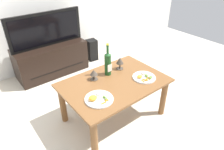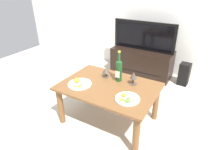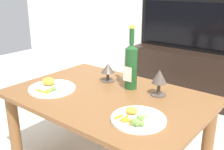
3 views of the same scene
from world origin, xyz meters
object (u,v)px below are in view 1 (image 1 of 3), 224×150
object	(u,v)px
dining_table	(114,88)
dinner_plate_left	(98,99)
tv_stand	(51,59)
dinner_plate_right	(144,77)
tv_screen	(46,29)
goblet_right	(120,61)
goblet_left	(94,73)
wine_bottle	(108,63)
floor_speaker	(92,50)

from	to	relation	value
dining_table	dinner_plate_left	size ratio (longest dim) A/B	4.02
tv_stand	dinner_plate_right	bearing A→B (deg)	-74.46
tv_screen	goblet_right	xyz separation A→B (m)	(0.36, -1.25, -0.13)
tv_screen	dinner_plate_left	bearing A→B (deg)	-96.64
dining_table	dinner_plate_right	size ratio (longest dim) A/B	4.32
goblet_left	goblet_right	distance (m)	0.37
dining_table	tv_stand	bearing A→B (deg)	95.21
dinner_plate_left	goblet_right	bearing A→B (deg)	30.74
dinner_plate_right	dining_table	bearing A→B (deg)	154.20
wine_bottle	goblet_right	xyz separation A→B (m)	(0.19, 0.01, -0.05)
wine_bottle	goblet_right	world-z (taller)	wine_bottle
floor_speaker	dinner_plate_right	world-z (taller)	dinner_plate_right
dinner_plate_left	dinner_plate_right	size ratio (longest dim) A/B	1.07
tv_stand	dinner_plate_left	world-z (taller)	dinner_plate_left
dining_table	dinner_plate_left	distance (m)	0.36
tv_screen	wine_bottle	bearing A→B (deg)	-82.17
floor_speaker	wine_bottle	xyz separation A→B (m)	(-0.59, -1.25, 0.47)
floor_speaker	dinner_plate_left	world-z (taller)	dinner_plate_left
dinner_plate_right	tv_stand	bearing A→B (deg)	105.54
dinner_plate_right	dinner_plate_left	bearing A→B (deg)	179.56
tv_screen	goblet_right	distance (m)	1.31
goblet_left	dinner_plate_right	xyz separation A→B (m)	(0.45, -0.33, -0.07)
tv_stand	dinner_plate_right	world-z (taller)	dinner_plate_right
dining_table	goblet_left	bearing A→B (deg)	128.91
goblet_right	dinner_plate_left	size ratio (longest dim) A/B	0.54
dining_table	goblet_right	distance (m)	0.35
goblet_right	dinner_plate_right	bearing A→B (deg)	-76.35
floor_speaker	tv_screen	bearing A→B (deg)	-175.58
goblet_right	dinner_plate_right	size ratio (longest dim) A/B	0.58
tv_stand	dinner_plate_right	size ratio (longest dim) A/B	4.20
dinner_plate_left	dinner_plate_right	xyz separation A→B (m)	(0.62, -0.00, -0.00)
dining_table	floor_speaker	distance (m)	1.57
tv_stand	wine_bottle	xyz separation A→B (m)	(0.17, -1.26, 0.41)
goblet_left	tv_stand	bearing A→B (deg)	89.38
tv_stand	goblet_left	distance (m)	1.30
dining_table	tv_stand	world-z (taller)	dining_table
floor_speaker	dining_table	bearing A→B (deg)	-109.06
tv_stand	dinner_plate_left	size ratio (longest dim) A/B	3.91
dining_table	dinner_plate_right	world-z (taller)	dinner_plate_right
wine_bottle	dinner_plate_left	bearing A→B (deg)	-138.59
goblet_left	dinner_plate_right	world-z (taller)	goblet_left
floor_speaker	goblet_right	world-z (taller)	goblet_right
floor_speaker	wine_bottle	size ratio (longest dim) A/B	1.01
goblet_right	tv_screen	bearing A→B (deg)	106.06
wine_bottle	goblet_left	size ratio (longest dim) A/B	3.17
goblet_right	dinner_plate_left	world-z (taller)	goblet_right
wine_bottle	goblet_left	distance (m)	0.20
wine_bottle	dinner_plate_left	xyz separation A→B (m)	(-0.36, -0.31, -0.14)
dining_table	dinner_plate_left	bearing A→B (deg)	-155.26
dining_table	goblet_left	xyz separation A→B (m)	(-0.14, 0.18, 0.17)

